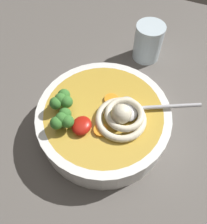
# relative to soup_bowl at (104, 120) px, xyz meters

# --- Properties ---
(table_slab) EXTENTS (1.21, 1.21, 0.04)m
(table_slab) POSITION_rel_soup_bowl_xyz_m (-0.03, 0.02, -0.06)
(table_slab) COLOR #5B5651
(table_slab) RESTS_ON ground
(soup_bowl) EXTENTS (0.28, 0.28, 0.07)m
(soup_bowl) POSITION_rel_soup_bowl_xyz_m (0.00, 0.00, 0.00)
(soup_bowl) COLOR white
(soup_bowl) RESTS_ON table_slab
(noodle_pile) EXTENTS (0.11, 0.11, 0.04)m
(noodle_pile) POSITION_rel_soup_bowl_xyz_m (-0.00, -0.04, 0.05)
(noodle_pile) COLOR beige
(noodle_pile) RESTS_ON soup_bowl
(soup_spoon) EXTENTS (0.11, 0.17, 0.02)m
(soup_spoon) POSITION_rel_soup_bowl_xyz_m (0.03, -0.06, 0.04)
(soup_spoon) COLOR #B7B7BC
(soup_spoon) RESTS_ON soup_bowl
(chili_sauce_dollop) EXTENTS (0.04, 0.04, 0.02)m
(chili_sauce_dollop) POSITION_rel_soup_bowl_xyz_m (-0.05, 0.02, 0.04)
(chili_sauce_dollop) COLOR #B2190F
(chili_sauce_dollop) RESTS_ON soup_bowl
(broccoli_floret_right) EXTENTS (0.05, 0.04, 0.04)m
(broccoli_floret_right) POSITION_rel_soup_bowl_xyz_m (-0.06, 0.06, 0.06)
(broccoli_floret_right) COLOR #7A9E60
(broccoli_floret_right) RESTS_ON soup_bowl
(broccoli_floret_center) EXTENTS (0.05, 0.04, 0.04)m
(broccoli_floret_center) POSITION_rel_soup_bowl_xyz_m (-0.02, 0.08, 0.06)
(broccoli_floret_center) COLOR #7A9E60
(broccoli_floret_center) RESTS_ON soup_bowl
(carrot_slice_far) EXTENTS (0.03, 0.03, 0.01)m
(carrot_slice_far) POSITION_rel_soup_bowl_xyz_m (0.03, -0.00, 0.04)
(carrot_slice_far) COLOR orange
(carrot_slice_far) RESTS_ON soup_bowl
(carrot_slice_near_spoon) EXTENTS (0.03, 0.03, 0.01)m
(carrot_slice_near_spoon) POSITION_rel_soup_bowl_xyz_m (-0.04, -0.01, 0.04)
(carrot_slice_near_spoon) COLOR orange
(carrot_slice_near_spoon) RESTS_ON soup_bowl
(drinking_glass) EXTENTS (0.08, 0.08, 0.10)m
(drinking_glass) POSITION_rel_soup_bowl_xyz_m (0.26, -0.02, 0.01)
(drinking_glass) COLOR silver
(drinking_glass) RESTS_ON table_slab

